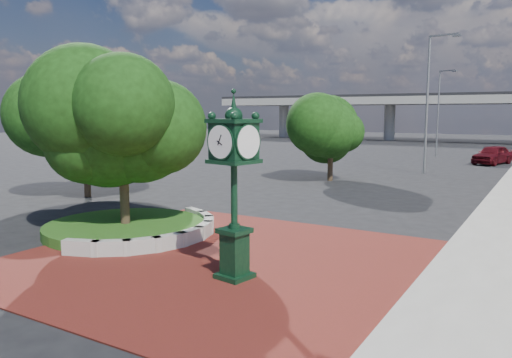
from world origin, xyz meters
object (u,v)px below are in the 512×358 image
object	(u,v)px
post_clock	(234,179)
parked_car	(492,155)
street_lamp_near	(431,94)
street_lamp_far	(440,107)

from	to	relation	value
post_clock	parked_car	bearing A→B (deg)	85.94
parked_car	street_lamp_near	world-z (taller)	street_lamp_near
parked_car	street_lamp_near	bearing A→B (deg)	-90.53
post_clock	parked_car	xyz separation A→B (m)	(2.70, 38.06, -1.99)
post_clock	street_lamp_far	size ratio (longest dim) A/B	0.58
post_clock	street_lamp_near	xyz separation A→B (m)	(-0.71, 27.58, 3.16)
street_lamp_far	street_lamp_near	bearing A→B (deg)	-81.58
street_lamp_near	street_lamp_far	size ratio (longest dim) A/B	1.15
street_lamp_far	post_clock	bearing A→B (deg)	-85.95
post_clock	street_lamp_near	world-z (taller)	street_lamp_near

